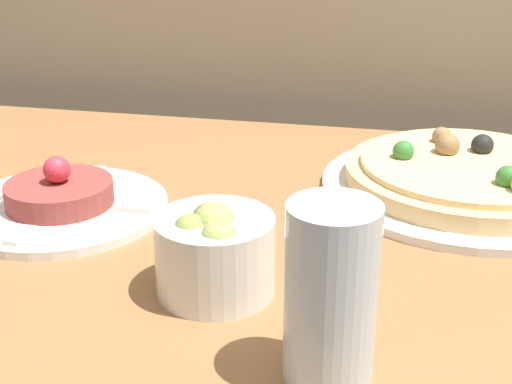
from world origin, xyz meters
TOP-DOWN VIEW (x-y plane):
  - dining_table at (0.00, 0.36)m, footprint 1.38×0.72m
  - pizza_plate at (0.19, 0.50)m, footprint 0.35×0.35m
  - tartare_plate at (-0.26, 0.33)m, footprint 0.24×0.24m
  - small_bowl at (-0.04, 0.20)m, footprint 0.11×0.11m
  - drinking_glass at (0.07, 0.10)m, footprint 0.07×0.07m

SIDE VIEW (x-z plane):
  - dining_table at x=0.00m, z-range 0.28..1.07m
  - tartare_plate at x=-0.26m, z-range 0.76..0.83m
  - pizza_plate at x=0.19m, z-range 0.77..0.83m
  - small_bowl at x=-0.04m, z-range 0.78..0.87m
  - drinking_glass at x=0.07m, z-range 0.78..0.92m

